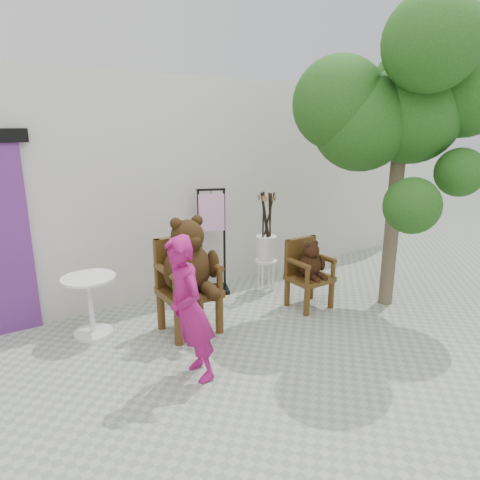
{
  "coord_description": "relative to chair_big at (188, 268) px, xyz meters",
  "views": [
    {
      "loc": [
        -3.03,
        -2.74,
        2.35
      ],
      "look_at": [
        -0.14,
        1.61,
        0.95
      ],
      "focal_mm": 32.0,
      "sensor_mm": 36.0,
      "label": 1
    }
  ],
  "objects": [
    {
      "name": "back_wall",
      "position": [
        0.96,
        1.65,
        0.72
      ],
      "size": [
        9.0,
        1.0,
        3.0
      ],
      "primitive_type": "cube",
      "color": "silver",
      "rests_on": "ground"
    },
    {
      "name": "chair_big",
      "position": [
        0.0,
        0.0,
        0.0
      ],
      "size": [
        0.67,
        0.73,
        1.38
      ],
      "color": "#3E260D",
      "rests_on": "ground"
    },
    {
      "name": "cafe_table",
      "position": [
        -0.98,
        0.54,
        -0.34
      ],
      "size": [
        0.6,
        0.6,
        0.7
      ],
      "rotation": [
        0.0,
        0.0,
        -0.11
      ],
      "color": "white",
      "rests_on": "ground"
    },
    {
      "name": "ground_plane",
      "position": [
        0.96,
        -1.45,
        -0.78
      ],
      "size": [
        60.0,
        60.0,
        0.0
      ],
      "primitive_type": "plane",
      "color": "#979C8C",
      "rests_on": "ground"
    },
    {
      "name": "display_stand",
      "position": [
        0.84,
        0.9,
        -0.19
      ],
      "size": [
        0.55,
        0.49,
        1.51
      ],
      "rotation": [
        0.0,
        0.0,
        -0.38
      ],
      "color": "black",
      "rests_on": "ground"
    },
    {
      "name": "stool_bucket",
      "position": [
        1.54,
        0.54,
        -0.13
      ],
      "size": [
        0.32,
        0.32,
        1.45
      ],
      "rotation": [
        0.0,
        0.0,
        -0.29
      ],
      "color": "white",
      "rests_on": "ground"
    },
    {
      "name": "chair_small",
      "position": [
        1.65,
        -0.24,
        -0.23
      ],
      "size": [
        0.52,
        0.49,
        0.91
      ],
      "color": "#3E260D",
      "rests_on": "ground"
    },
    {
      "name": "tree",
      "position": [
        2.55,
        -0.78,
        1.86
      ],
      "size": [
        2.29,
        2.02,
        3.71
      ],
      "rotation": [
        0.0,
        0.0,
        0.08
      ],
      "color": "#493C2B",
      "rests_on": "ground"
    },
    {
      "name": "person",
      "position": [
        -0.45,
        -0.91,
        -0.07
      ],
      "size": [
        0.37,
        0.53,
        1.42
      ],
      "primitive_type": "imported",
      "rotation": [
        0.0,
        0.0,
        -1.62
      ],
      "color": "#9C1361",
      "rests_on": "ground"
    }
  ]
}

